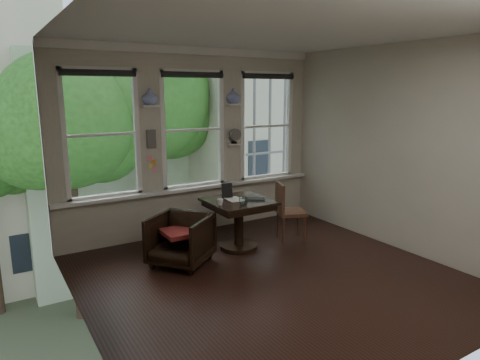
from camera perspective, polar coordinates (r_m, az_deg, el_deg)
ground at (r=5.58m, az=4.13°, el=-12.86°), size 4.50×4.50×0.00m
ceiling at (r=5.11m, az=4.66°, el=19.36°), size 4.50×4.50×0.00m
wall_back at (r=7.07m, az=-6.38°, el=5.04°), size 4.50×0.00×4.50m
wall_front at (r=3.60m, az=25.82°, el=-2.66°), size 4.50×0.00×4.50m
wall_left at (r=4.25m, az=-21.06°, el=-0.19°), size 0.00×4.50×4.50m
wall_right at (r=6.69m, az=20.25°, el=4.01°), size 0.00×4.50×4.50m
window_left at (r=6.57m, az=-18.00°, el=5.78°), size 1.10×0.12×1.90m
window_center at (r=7.04m, az=-6.42°, el=6.66°), size 1.10×0.12×1.90m
window_right at (r=7.77m, az=3.38°, el=7.19°), size 1.10×0.12×1.90m
shelf_left at (r=6.65m, az=-11.87°, el=9.63°), size 0.26×0.16×0.03m
shelf_right at (r=7.27m, az=-0.89°, el=10.05°), size 0.26×0.16×0.03m
intercom at (r=6.72m, az=-11.77°, el=5.37°), size 0.14×0.06×0.28m
sticky_notes at (r=6.77m, az=-11.66°, el=2.43°), size 0.16×0.01×0.24m
desk_fan at (r=7.29m, az=-0.80°, el=5.56°), size 0.20×0.20×0.24m
vase_left at (r=6.65m, az=-11.92°, el=10.83°), size 0.24×0.24×0.25m
vase_right at (r=7.27m, az=-0.90°, el=11.14°), size 0.24×0.24×0.25m
table at (r=6.40m, az=-0.18°, el=-5.93°), size 0.90×0.90×0.75m
armchair_left at (r=5.91m, az=-7.94°, el=-7.89°), size 1.05×1.05×0.69m
cushion_red at (r=5.87m, az=-7.97°, el=-6.93°), size 0.45×0.45×0.06m
side_chair_right at (r=6.79m, az=6.85°, el=-4.22°), size 0.54×0.54×0.92m
laptop at (r=6.27m, az=1.81°, el=-2.60°), size 0.42×0.37×0.03m
mug at (r=6.02m, az=-2.68°, el=-2.95°), size 0.12×0.12×0.09m
drinking_glass at (r=6.02m, az=0.49°, el=-2.84°), size 0.15×0.15×0.10m
tablet at (r=6.41m, az=-1.74°, el=-1.41°), size 0.18×0.12×0.22m
papers at (r=6.33m, az=-0.76°, el=-2.57°), size 0.23×0.31×0.00m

